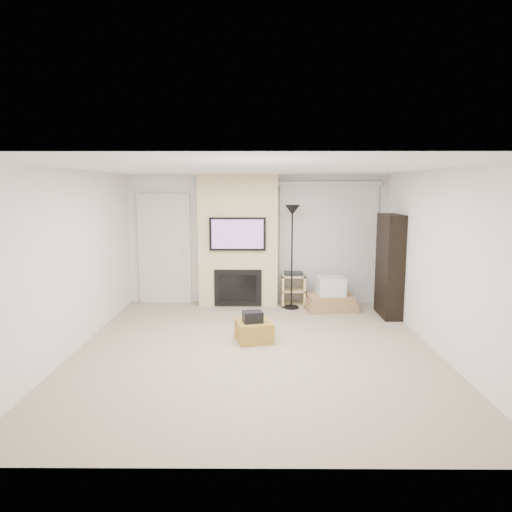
{
  "coord_description": "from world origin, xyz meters",
  "views": [
    {
      "loc": [
        0.04,
        -6.13,
        2.23
      ],
      "look_at": [
        0.0,
        1.2,
        1.15
      ],
      "focal_mm": 32.0,
      "sensor_mm": 36.0,
      "label": 1
    }
  ],
  "objects_px": {
    "floor_lamp": "(292,227)",
    "box_stack": "(330,297)",
    "ottoman": "(254,331)",
    "bookshelf": "(390,266)",
    "av_stand": "(293,288)"
  },
  "relations": [
    {
      "from": "av_stand",
      "to": "floor_lamp",
      "type": "bearing_deg",
      "value": -103.82
    },
    {
      "from": "av_stand",
      "to": "bookshelf",
      "type": "distance_m",
      "value": 1.86
    },
    {
      "from": "floor_lamp",
      "to": "box_stack",
      "type": "relative_size",
      "value": 2.0
    },
    {
      "from": "floor_lamp",
      "to": "box_stack",
      "type": "height_order",
      "value": "floor_lamp"
    },
    {
      "from": "av_stand",
      "to": "box_stack",
      "type": "relative_size",
      "value": 0.68
    },
    {
      "from": "ottoman",
      "to": "bookshelf",
      "type": "bearing_deg",
      "value": 30.33
    },
    {
      "from": "ottoman",
      "to": "av_stand",
      "type": "relative_size",
      "value": 0.76
    },
    {
      "from": "box_stack",
      "to": "ottoman",
      "type": "bearing_deg",
      "value": -127.82
    },
    {
      "from": "floor_lamp",
      "to": "bookshelf",
      "type": "distance_m",
      "value": 1.86
    },
    {
      "from": "box_stack",
      "to": "av_stand",
      "type": "bearing_deg",
      "value": 157.87
    },
    {
      "from": "floor_lamp",
      "to": "bookshelf",
      "type": "xyz_separation_m",
      "value": [
        1.68,
        -0.5,
        -0.63
      ]
    },
    {
      "from": "ottoman",
      "to": "av_stand",
      "type": "height_order",
      "value": "av_stand"
    },
    {
      "from": "ottoman",
      "to": "bookshelf",
      "type": "height_order",
      "value": "bookshelf"
    },
    {
      "from": "ottoman",
      "to": "box_stack",
      "type": "relative_size",
      "value": 0.51
    },
    {
      "from": "box_stack",
      "to": "bookshelf",
      "type": "relative_size",
      "value": 0.54
    }
  ]
}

